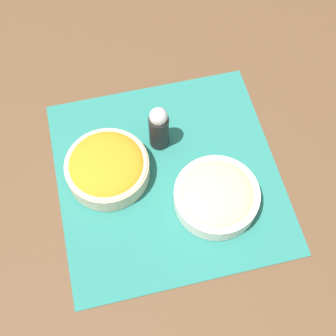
# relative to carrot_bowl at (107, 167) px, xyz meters

# --- Properties ---
(ground_plane) EXTENTS (3.00, 3.00, 0.00)m
(ground_plane) POSITION_rel_carrot_bowl_xyz_m (0.03, 0.12, -0.04)
(ground_plane) COLOR #513823
(placemat) EXTENTS (0.46, 0.45, 0.00)m
(placemat) POSITION_rel_carrot_bowl_xyz_m (0.03, 0.12, -0.03)
(placemat) COLOR #236B60
(placemat) RESTS_ON ground_plane
(carrot_bowl) EXTENTS (0.17, 0.17, 0.06)m
(carrot_bowl) POSITION_rel_carrot_bowl_xyz_m (0.00, 0.00, 0.00)
(carrot_bowl) COLOR beige
(carrot_bowl) RESTS_ON placemat
(cucumber_bowl) EXTENTS (0.17, 0.17, 0.06)m
(cucumber_bowl) POSITION_rel_carrot_bowl_xyz_m (0.11, 0.20, -0.00)
(cucumber_bowl) COLOR silver
(cucumber_bowl) RESTS_ON placemat
(pepper_shaker) EXTENTS (0.04, 0.04, 0.12)m
(pepper_shaker) POSITION_rel_carrot_bowl_xyz_m (-0.05, 0.12, 0.03)
(pepper_shaker) COLOR black
(pepper_shaker) RESTS_ON placemat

